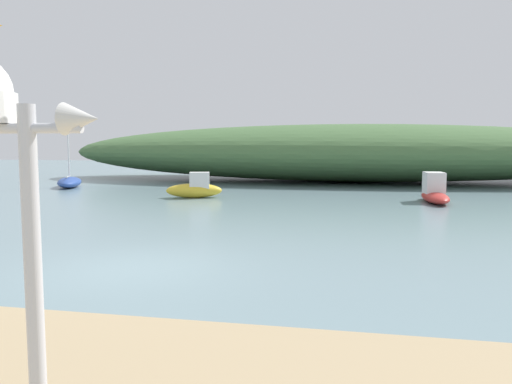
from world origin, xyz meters
The scene contains 5 objects.
ground_plane centered at (0.00, 0.00, 0.00)m, with size 120.00×120.00×0.00m, color gray.
distant_hill centered at (4.10, 26.70, 2.01)m, with size 41.61×12.71×4.03m, color #476B3D.
motorboat_near_shore centered at (8.26, 14.17, 0.47)m, with size 1.26×3.60×1.38m.
motorboat_far_left centered at (-3.14, 13.86, 0.48)m, with size 2.91×1.62×1.28m.
sailboat_far_right centered at (-12.55, 17.97, 0.34)m, with size 2.81×4.05×5.04m.
Camera 1 is at (4.82, -10.40, 2.79)m, focal length 35.93 mm.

